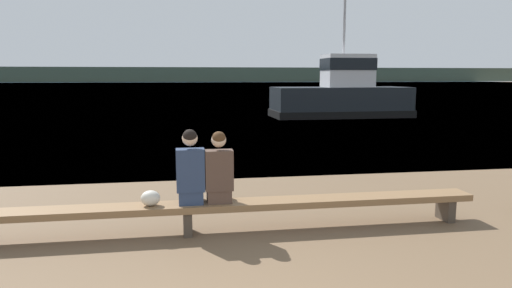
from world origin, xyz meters
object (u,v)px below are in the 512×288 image
person_right (219,171)px  tugboat_red (342,97)px  person_left (190,171)px  bench_main (187,209)px  shopping_bag (150,198)px

person_right → tugboat_red: 18.97m
person_left → tugboat_red: tugboat_red is taller
bench_main → shopping_bag: 0.52m
person_left → shopping_bag: (-0.54, -0.02, -0.35)m
person_right → shopping_bag: (-0.93, -0.02, -0.33)m
person_left → person_right: (0.39, 0.00, -0.02)m
person_left → tugboat_red: (8.33, 17.23, 0.16)m
bench_main → shopping_bag: shopping_bag is taller
person_left → person_right: 0.39m
shopping_bag → tugboat_red: bearing=62.8°
person_right → tugboat_red: size_ratio=0.14×
bench_main → person_left: bearing=-1.2°
bench_main → tugboat_red: 19.17m
shopping_bag → person_right: bearing=1.1°
bench_main → shopping_bag: size_ratio=32.23×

